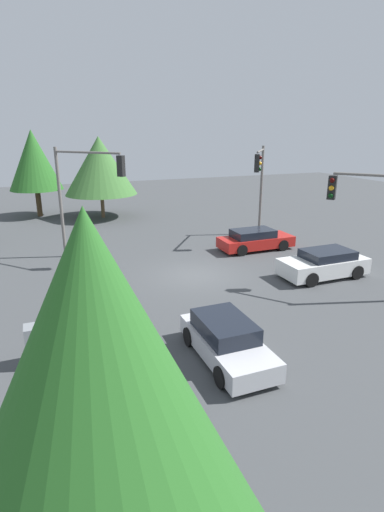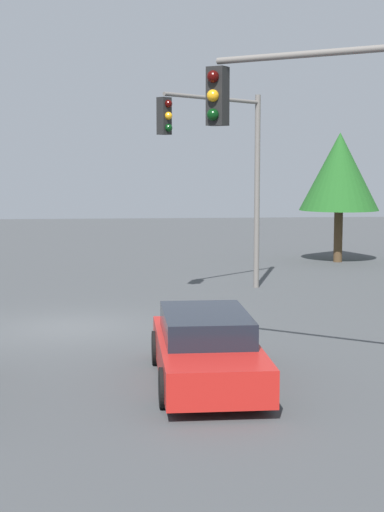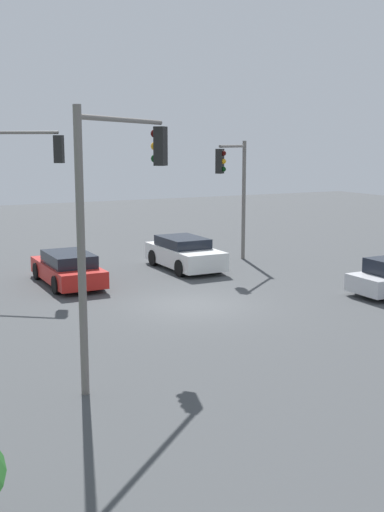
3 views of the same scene
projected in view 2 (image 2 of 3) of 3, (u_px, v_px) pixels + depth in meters
The scene contains 5 objects.
ground_plane at pixel (70, 328), 19.64m from camera, with size 80.00×80.00×0.00m, color #424447.
sedan_red at pixel (207, 349), 14.69m from camera, with size 4.68×1.93×1.30m.
traffic_signal_main at pixel (223, 155), 24.27m from camera, with size 3.24×3.52×6.32m.
traffic_signal_aux at pixel (336, 154), 13.11m from camera, with size 2.61×3.45×6.17m.
tree_right at pixel (340, 172), 32.47m from camera, with size 3.30×3.30×5.39m.
Camera 2 is at (-19.50, -1.29, 4.08)m, focal length 55.00 mm.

